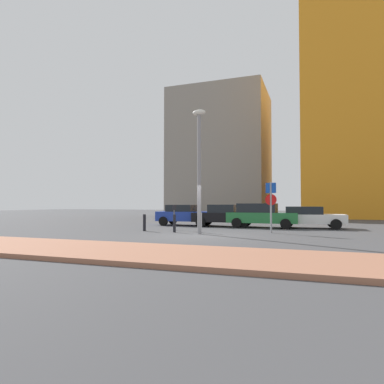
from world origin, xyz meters
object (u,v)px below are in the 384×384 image
(parked_car_white, at_px, (308,217))
(traffic_bollard_mid, at_px, (174,223))
(street_lamp, at_px, (199,160))
(parked_car_blue, at_px, (185,215))
(parked_car_black, at_px, (224,215))
(parking_sign_post, at_px, (271,201))
(parking_meter, at_px, (174,214))
(traffic_bollard_near, at_px, (201,223))
(traffic_bollard_far, at_px, (144,223))
(parked_car_green, at_px, (261,215))

(parked_car_white, xyz_separation_m, traffic_bollard_mid, (-6.78, -5.70, -0.25))
(street_lamp, xyz_separation_m, traffic_bollard_mid, (-1.58, 0.45, -3.35))
(parked_car_blue, relative_size, parked_car_black, 0.96)
(parked_car_white, relative_size, traffic_bollard_mid, 4.49)
(parked_car_blue, xyz_separation_m, parking_sign_post, (6.56, -4.26, 0.93))
(street_lamp, bearing_deg, parking_meter, 139.20)
(parking_meter, relative_size, street_lamp, 0.23)
(parking_sign_post, height_order, parking_meter, parking_sign_post)
(parked_car_black, relative_size, parked_car_white, 0.98)
(parked_car_blue, bearing_deg, parking_sign_post, -33.00)
(parked_car_blue, relative_size, street_lamp, 0.63)
(parked_car_blue, height_order, traffic_bollard_near, parked_car_blue)
(parking_sign_post, distance_m, traffic_bollard_far, 7.14)
(parked_car_black, height_order, traffic_bollard_mid, parked_car_black)
(parked_car_black, bearing_deg, parked_car_green, -2.49)
(traffic_bollard_mid, bearing_deg, parking_meter, 113.61)
(parking_sign_post, bearing_deg, parking_meter, 179.24)
(traffic_bollard_mid, bearing_deg, parked_car_black, 75.69)
(parked_car_black, distance_m, traffic_bollard_mid, 5.53)
(traffic_bollard_far, bearing_deg, traffic_bollard_near, 2.09)
(parked_car_blue, distance_m, parked_car_green, 5.50)
(parking_meter, bearing_deg, parked_car_blue, 102.51)
(parked_car_black, bearing_deg, parked_car_white, 3.66)
(parked_car_white, height_order, traffic_bollard_mid, parked_car_white)
(parked_car_white, distance_m, traffic_bollard_near, 7.60)
(parking_sign_post, height_order, traffic_bollard_near, parking_sign_post)
(parking_sign_post, height_order, traffic_bollard_mid, parking_sign_post)
(parked_car_white, bearing_deg, parking_sign_post, -112.59)
(parked_car_blue, distance_m, traffic_bollard_near, 6.08)
(parking_meter, xyz_separation_m, traffic_bollard_mid, (0.64, -1.46, -0.47))
(parked_car_black, distance_m, parking_sign_post, 5.45)
(parked_car_blue, xyz_separation_m, parked_car_green, (5.48, -0.41, 0.05))
(parked_car_black, distance_m, street_lamp, 6.58)
(traffic_bollard_near, relative_size, traffic_bollard_far, 1.13)
(street_lamp, relative_size, traffic_bollard_near, 6.01)
(traffic_bollard_far, bearing_deg, parking_sign_post, 9.57)
(parking_sign_post, height_order, traffic_bollard_far, parking_sign_post)
(parking_sign_post, distance_m, street_lamp, 4.43)
(traffic_bollard_near, distance_m, traffic_bollard_mid, 1.44)
(parked_car_black, relative_size, street_lamp, 0.66)
(parked_car_black, relative_size, traffic_bollard_far, 4.47)
(traffic_bollard_mid, bearing_deg, traffic_bollard_near, 13.75)
(parked_car_white, bearing_deg, traffic_bollard_near, -135.14)
(traffic_bollard_near, bearing_deg, traffic_bollard_far, -177.91)
(parking_sign_post, relative_size, parking_meter, 1.83)
(parked_car_blue, relative_size, parked_car_green, 0.91)
(parked_car_blue, height_order, parked_car_black, parked_car_black)
(parking_meter, height_order, street_lamp, street_lamp)
(parked_car_white, distance_m, street_lamp, 8.64)
(parked_car_blue, distance_m, parked_car_white, 8.35)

